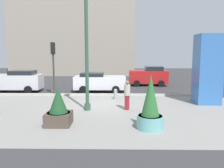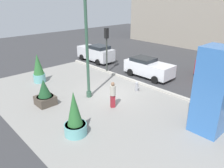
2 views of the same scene
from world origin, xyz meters
name	(u,v)px [view 1 (image 1 of 2)]	position (x,y,z in m)	size (l,w,h in m)	color
ground_plane	(104,94)	(0.00, 4.00, 0.00)	(60.00, 60.00, 0.00)	#38383A
plaza_pavement	(99,113)	(0.00, -2.00, 0.00)	(18.00, 10.00, 0.02)	gray
curb_strip	(104,95)	(0.00, 3.12, 0.08)	(18.00, 0.24, 0.16)	#B7B2A8
lamp_post	(87,53)	(-0.71, -1.46, 3.33)	(0.44, 0.44, 6.83)	#335642
art_pillar_blue	(207,69)	(6.94, 0.55, 2.27)	(1.52, 1.52, 4.54)	#3870BC
potted_plant_near_right	(150,107)	(2.47, -4.77, 0.99)	(1.17, 1.17, 2.42)	#6BB2B2
potted_plant_curbside	(58,109)	(-1.70, -4.30, 0.76)	(1.15, 1.15, 1.78)	#4C4238
fire_hydrant	(116,94)	(0.93, 1.82, 0.37)	(0.36, 0.26, 0.75)	#99999E
traffic_light_corner	(53,60)	(-3.86, 3.08, 2.81)	(0.28, 0.42, 4.12)	#333833
car_far_lane	(16,81)	(-7.58, 4.81, 0.94)	(4.46, 2.04, 1.83)	silver
car_curb_east	(149,76)	(4.28, 8.85, 0.97)	(3.87, 2.13, 1.94)	red
car_curb_west	(99,82)	(-0.48, 4.96, 0.85)	(4.36, 2.11, 1.64)	silver
pedestrian_crossing	(127,94)	(1.61, -1.32, 0.98)	(0.48, 0.48, 1.75)	maroon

